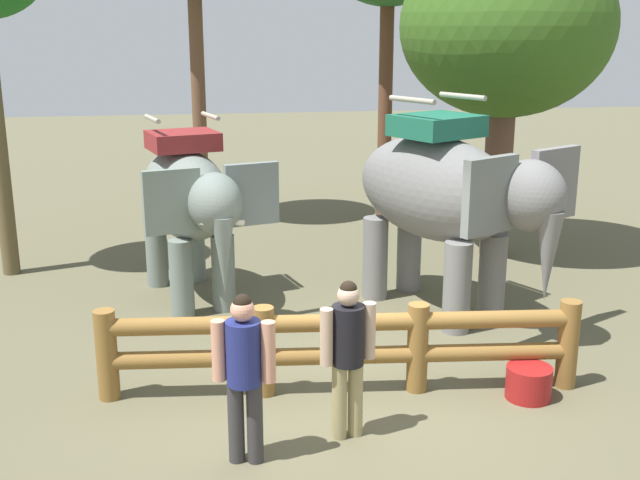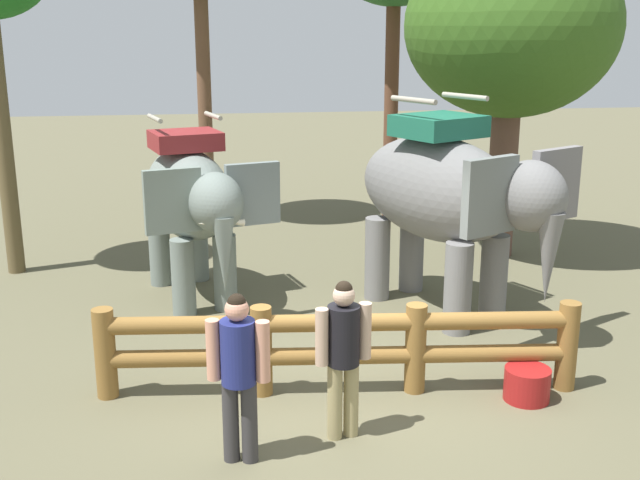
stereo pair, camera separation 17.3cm
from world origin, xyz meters
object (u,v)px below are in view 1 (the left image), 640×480
log_fence (341,343)px  tourist_man_in_blue (348,348)px  elephant_near_left (189,200)px  tourist_woman_in_black (244,367)px  elephant_center (446,195)px  feed_bucket (529,382)px  tree_back_center (506,28)px

log_fence → tourist_man_in_blue: (-0.12, -0.99, 0.36)m
elephant_near_left → tourist_woman_in_black: size_ratio=1.97×
elephant_center → tourist_woman_in_black: size_ratio=2.16×
log_fence → feed_bucket: (2.06, -0.48, -0.42)m
elephant_center → tourist_man_in_blue: elephant_center is taller
elephant_near_left → elephant_center: 3.75m
log_fence → tree_back_center: size_ratio=0.97×
log_fence → tree_back_center: (3.82, 5.14, 3.42)m
tourist_man_in_blue → tree_back_center: (3.94, 6.13, 3.05)m
elephant_near_left → tourist_man_in_blue: size_ratio=2.00×
log_fence → tourist_woman_in_black: size_ratio=3.20×
elephant_center → tourist_man_in_blue: 3.95m
tourist_man_in_blue → feed_bucket: (2.19, 0.51, -0.78)m
tree_back_center → tourist_man_in_blue: bearing=-122.7°
tourist_woman_in_black → feed_bucket: size_ratio=3.31×
elephant_center → tree_back_center: bearing=56.4°
elephant_near_left → feed_bucket: elephant_near_left is taller
log_fence → feed_bucket: log_fence is taller
elephant_center → elephant_near_left: bearing=162.9°
tourist_woman_in_black → log_fence: bearing=48.1°
elephant_near_left → tourist_man_in_blue: 4.69m
tourist_man_in_blue → feed_bucket: bearing=13.3°
tourist_man_in_blue → feed_bucket: size_ratio=3.25×
elephant_center → tourist_man_in_blue: size_ratio=2.19×
tourist_man_in_blue → tree_back_center: bearing=57.3°
elephant_near_left → elephant_center: elephant_center is taller
log_fence → tourist_woman_in_black: (-1.17, -1.31, 0.38)m
tourist_woman_in_black → tourist_man_in_blue: (1.05, 0.32, -0.02)m
elephant_near_left → tourist_man_in_blue: bearing=-70.7°
tourist_man_in_blue → elephant_near_left: bearing=109.3°
tourist_woman_in_black → tree_back_center: bearing=52.3°
log_fence → feed_bucket: 2.16m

